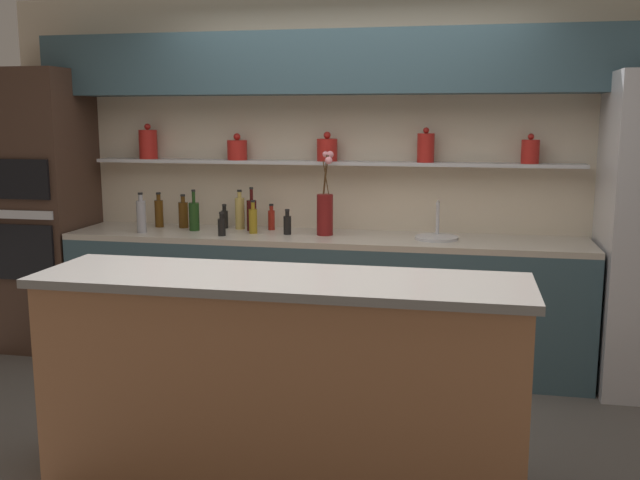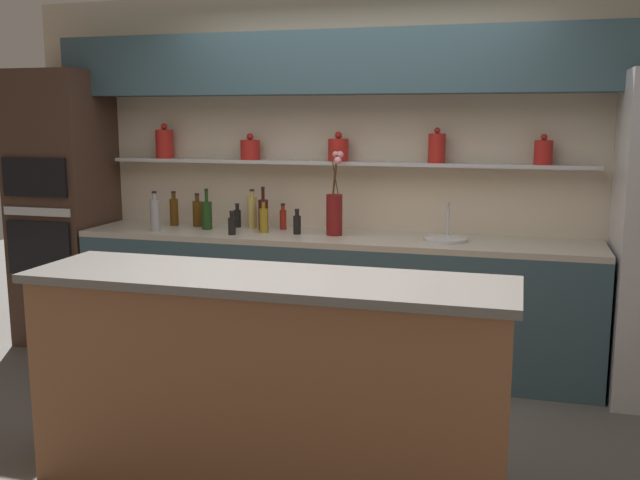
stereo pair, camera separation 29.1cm
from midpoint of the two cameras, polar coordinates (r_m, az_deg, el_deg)
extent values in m
plane|color=#4C4742|center=(4.01, 0.52, -15.73)|extent=(12.00, 12.00, 0.00)
cube|color=beige|center=(5.19, 5.23, 5.05)|extent=(5.20, 0.10, 2.60)
cube|color=#B7B7BC|center=(5.08, 3.23, 6.18)|extent=(3.50, 0.18, 0.02)
cylinder|color=#AD1E19|center=(5.53, -10.86, 7.55)|extent=(0.13, 0.13, 0.21)
sphere|color=#AD1E19|center=(5.52, -10.90, 8.90)|extent=(0.05, 0.05, 0.05)
cylinder|color=#AD1E19|center=(5.26, -4.02, 7.21)|extent=(0.14, 0.14, 0.14)
sphere|color=#AD1E19|center=(5.25, -4.03, 8.25)|extent=(0.05, 0.05, 0.05)
cylinder|color=#AD1E19|center=(5.07, 3.13, 7.20)|extent=(0.14, 0.14, 0.16)
sphere|color=#AD1E19|center=(5.06, 3.14, 8.37)|extent=(0.05, 0.05, 0.05)
cylinder|color=#AD1E19|center=(4.96, 11.01, 7.22)|extent=(0.12, 0.12, 0.20)
sphere|color=#AD1E19|center=(4.96, 11.05, 8.60)|extent=(0.04, 0.04, 0.04)
cylinder|color=#AD1E19|center=(4.95, 19.07, 6.63)|extent=(0.12, 0.12, 0.16)
sphere|color=#AD1E19|center=(4.95, 19.13, 7.79)|extent=(0.04, 0.04, 0.04)
cube|color=#334C56|center=(4.97, 4.89, 13.95)|extent=(4.42, 0.34, 0.42)
cube|color=#334C56|center=(5.02, 2.57, -5.05)|extent=(3.60, 0.62, 0.88)
cube|color=#ADA393|center=(4.93, 2.62, 0.13)|extent=(3.60, 0.62, 0.04)
cube|color=#99603D|center=(3.39, -1.68, -11.64)|extent=(2.19, 0.55, 0.98)
cube|color=slate|center=(3.24, -1.72, -3.20)|extent=(2.25, 0.61, 0.04)
cube|color=#3D281E|center=(5.77, -18.46, 2.41)|extent=(0.63, 0.62, 2.07)
cube|color=black|center=(5.55, -20.17, -0.63)|extent=(0.53, 0.02, 0.40)
cube|color=black|center=(5.49, -20.49, 4.72)|extent=(0.53, 0.02, 0.28)
cube|color=#B7B7BC|center=(5.51, -20.34, 2.13)|extent=(0.55, 0.02, 0.06)
cylinder|color=maroon|center=(4.92, 2.85, 2.01)|extent=(0.11, 0.11, 0.28)
cylinder|color=#4C3319|center=(4.88, 2.94, 5.01)|extent=(0.04, 0.03, 0.23)
sphere|color=pink|center=(4.83, 3.17, 6.36)|extent=(0.05, 0.05, 0.05)
cylinder|color=#4C3319|center=(4.89, 2.88, 5.24)|extent=(0.03, 0.01, 0.27)
sphere|color=pink|center=(4.92, 2.96, 6.86)|extent=(0.04, 0.04, 0.04)
cylinder|color=#4C3319|center=(4.90, 2.97, 5.23)|extent=(0.04, 0.03, 0.27)
sphere|color=pink|center=(4.92, 3.31, 6.83)|extent=(0.05, 0.05, 0.05)
cylinder|color=#B7B7BC|center=(4.81, 11.73, 0.05)|extent=(0.29, 0.29, 0.02)
cylinder|color=#B7B7BC|center=(4.89, 11.87, 1.64)|extent=(0.02, 0.02, 0.22)
cylinder|color=#B7B7BC|center=(4.82, 11.87, 2.84)|extent=(0.02, 0.12, 0.02)
cylinder|color=maroon|center=(5.18, -1.37, 1.62)|extent=(0.05, 0.05, 0.14)
cylinder|color=maroon|center=(5.17, -1.37, 2.59)|extent=(0.03, 0.03, 0.04)
cylinder|color=black|center=(5.17, -1.38, 2.85)|extent=(0.03, 0.03, 0.01)
cylinder|color=#193814|center=(5.22, -7.47, 1.95)|extent=(0.07, 0.07, 0.20)
cylinder|color=#193814|center=(5.21, -7.50, 3.49)|extent=(0.02, 0.02, 0.08)
cylinder|color=black|center=(5.20, -7.51, 4.00)|extent=(0.03, 0.03, 0.01)
cylinder|color=#380C0C|center=(5.15, -2.95, 2.01)|extent=(0.07, 0.07, 0.22)
cylinder|color=#380C0C|center=(5.13, -2.97, 3.67)|extent=(0.02, 0.02, 0.08)
cylinder|color=black|center=(5.13, -2.97, 4.19)|extent=(0.03, 0.03, 0.01)
cylinder|color=olive|center=(5.03, -2.88, 1.55)|extent=(0.06, 0.06, 0.17)
cylinder|color=olive|center=(5.02, -2.89, 2.79)|extent=(0.03, 0.03, 0.05)
cylinder|color=black|center=(5.02, -2.90, 3.16)|extent=(0.03, 0.03, 0.01)
cylinder|color=black|center=(4.96, -5.40, 1.09)|extent=(0.05, 0.05, 0.12)
cylinder|color=black|center=(4.95, -5.42, 1.96)|extent=(0.03, 0.03, 0.04)
cylinder|color=black|center=(4.95, -5.42, 2.24)|extent=(0.03, 0.03, 0.01)
cylinder|color=#4C2D0C|center=(5.45, -10.11, 2.20)|extent=(0.06, 0.06, 0.20)
cylinder|color=#4C2D0C|center=(5.43, -10.14, 3.48)|extent=(0.03, 0.03, 0.04)
cylinder|color=black|center=(5.43, -10.15, 3.78)|extent=(0.03, 0.03, 0.01)
cylinder|color=tan|center=(5.24, -3.87, 2.18)|extent=(0.07, 0.07, 0.23)
cylinder|color=tan|center=(5.22, -3.88, 3.67)|extent=(0.03, 0.03, 0.04)
cylinder|color=black|center=(5.22, -3.89, 3.99)|extent=(0.03, 0.03, 0.01)
cylinder|color=gray|center=(5.21, -11.52, 1.95)|extent=(0.07, 0.07, 0.23)
cylinder|color=gray|center=(5.19, -11.57, 3.44)|extent=(0.03, 0.03, 0.04)
cylinder|color=black|center=(5.19, -11.58, 3.76)|extent=(0.03, 0.03, 0.01)
cylinder|color=black|center=(4.96, -0.17, 1.20)|extent=(0.05, 0.05, 0.13)
cylinder|color=black|center=(4.95, -0.17, 2.14)|extent=(0.03, 0.03, 0.04)
cylinder|color=black|center=(4.95, -0.17, 2.42)|extent=(0.03, 0.03, 0.01)
cylinder|color=black|center=(5.30, -5.07, 1.71)|extent=(0.05, 0.05, 0.13)
cylinder|color=black|center=(5.29, -5.08, 2.59)|extent=(0.03, 0.03, 0.04)
cylinder|color=black|center=(5.29, -5.08, 2.85)|extent=(0.03, 0.03, 0.01)
cylinder|color=#4C2D0C|center=(5.37, -8.25, 2.08)|extent=(0.07, 0.07, 0.19)
cylinder|color=#4C2D0C|center=(5.36, -8.29, 3.32)|extent=(0.03, 0.03, 0.04)
cylinder|color=black|center=(5.36, -8.29, 3.64)|extent=(0.03, 0.03, 0.01)
camera|label=1|loc=(0.15, -87.94, 0.36)|focal=40.00mm
camera|label=2|loc=(0.15, 92.06, -0.36)|focal=40.00mm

